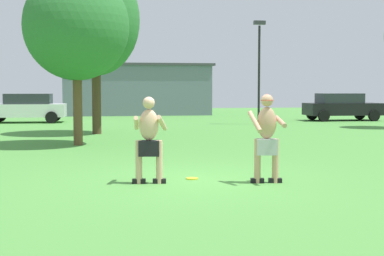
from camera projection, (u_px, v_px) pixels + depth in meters
name	position (u px, v px, depth m)	size (l,w,h in m)	color
ground_plane	(190.00, 181.00, 10.82)	(80.00, 80.00, 0.00)	#4C8E3D
player_near	(149.00, 138.00, 10.44)	(0.73, 0.63, 1.69)	black
player_in_gray	(267.00, 134.00, 10.49)	(0.65, 0.64, 1.75)	black
frisbee	(192.00, 178.00, 11.00)	(0.25, 0.25, 0.03)	yellow
car_black_near_post	(342.00, 106.00, 31.24)	(4.32, 2.06, 1.58)	black
car_white_far_end	(26.00, 108.00, 29.33)	(4.33, 2.09, 1.58)	white
lamp_post	(259.00, 60.00, 27.80)	(0.60, 0.24, 5.34)	black
outbuilding_behind_lot	(136.00, 89.00, 39.39)	(10.53, 6.35, 3.60)	slate
tree_left_field	(96.00, 20.00, 21.73)	(3.58, 3.58, 6.90)	#4C3823
tree_right_field	(76.00, 26.00, 17.35)	(3.40, 3.40, 5.63)	brown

